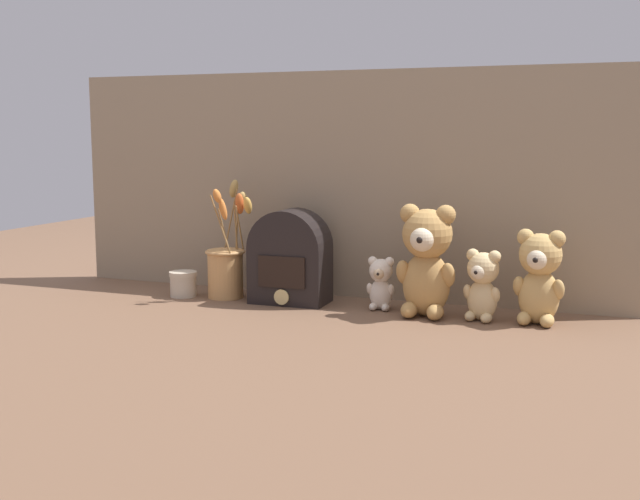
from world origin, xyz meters
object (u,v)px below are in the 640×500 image
Objects in this scene: teddy_bear_tiny at (381,282)px; teddy_bear_small at (482,284)px; teddy_bear_large at (426,259)px; vintage_radio at (290,259)px; decorative_tin_tall at (183,284)px; flower_vase at (226,265)px; teddy_bear_medium at (539,275)px.

teddy_bear_small is at bearing -6.23° from teddy_bear_tiny.
vintage_radio is at bearing 175.01° from teddy_bear_large.
decorative_tin_tall is at bearing -179.68° from teddy_bear_small.
flower_vase reaches higher than decorative_tin_tall.
teddy_bear_small is (0.14, 0.01, -0.06)m from teddy_bear_large.
decorative_tin_tall is (-0.98, -0.02, -0.08)m from teddy_bear_medium.
teddy_bear_large reaches higher than decorative_tin_tall.
flower_vase is at bearing 177.00° from teddy_bear_large.
teddy_bear_small is 0.69× the size of vintage_radio.
vintage_radio reaches higher than teddy_bear_tiny.
teddy_bear_large is at bearing -4.99° from vintage_radio.
teddy_bear_small is at bearing -1.98° from flower_vase.
decorative_tin_tall is (-0.70, 0.00, -0.11)m from teddy_bear_large.
teddy_bear_small is 0.27m from teddy_bear_tiny.
teddy_bear_medium reaches higher than teddy_bear_tiny.
teddy_bear_medium reaches higher than decorative_tin_tall.
teddy_bear_tiny is (-0.27, 0.03, -0.02)m from teddy_bear_small.
teddy_bear_medium is 0.85m from flower_vase.
flower_vase is 0.19m from vintage_radio.
teddy_bear_large reaches higher than teddy_bear_tiny.
teddy_bear_small reaches higher than teddy_bear_tiny.
teddy_bear_large reaches higher than teddy_bear_medium.
teddy_bear_tiny reaches higher than decorative_tin_tall.
teddy_bear_medium is at bearing 3.40° from teddy_bear_large.
flower_vase is at bearing 178.02° from teddy_bear_small.
teddy_bear_large is 0.71m from decorative_tin_tall.
vintage_radio is (-0.39, 0.03, -0.03)m from teddy_bear_large.
teddy_bear_large is 0.86× the size of flower_vase.
decorative_tin_tall is (-0.12, -0.03, -0.06)m from flower_vase.
teddy_bear_large is 1.60× the size of teddy_bear_small.
teddy_bear_large is 1.23× the size of teddy_bear_medium.
teddy_bear_medium is 1.30× the size of teddy_bear_small.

